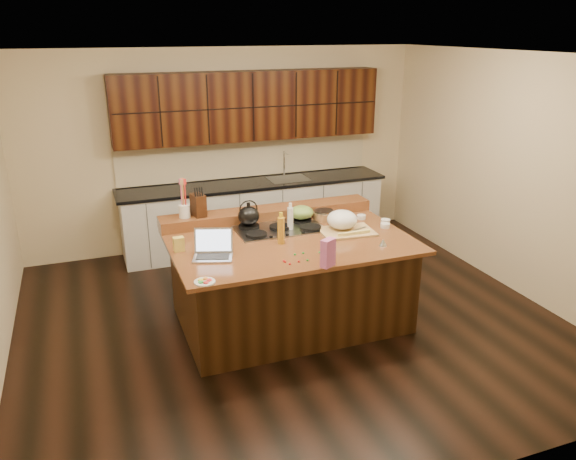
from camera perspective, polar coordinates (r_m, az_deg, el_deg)
name	(u,v)px	position (r m, az deg, el deg)	size (l,w,h in m)	color
room	(290,198)	(5.53, 0.18, 3.25)	(5.52, 5.02, 2.72)	black
island	(290,280)	(5.84, 0.17, -5.10)	(2.40, 1.60, 0.92)	black
back_ledge	(268,213)	(6.27, -2.08, 1.72)	(2.40, 0.30, 0.12)	black
cooktop	(280,228)	(5.93, -0.85, 0.19)	(0.92, 0.52, 0.05)	gray
back_counter	(253,178)	(7.75, -3.57, 5.29)	(3.70, 0.66, 2.40)	silver
kettle	(249,216)	(5.91, -4.02, 1.44)	(0.23, 0.23, 0.20)	black
green_bowl	(302,212)	(6.11, 1.39, 1.80)	(0.26, 0.26, 0.14)	olive
laptop	(213,249)	(5.27, -7.62, -1.97)	(0.43, 0.38, 0.25)	#B7B7BC
oil_bottle	(281,231)	(5.51, -0.71, -0.06)	(0.07, 0.07, 0.27)	#C68B22
vinegar_bottle	(290,219)	(5.87, 0.23, 1.12)	(0.06, 0.06, 0.25)	silver
wooden_tray	(343,222)	(5.88, 5.63, 0.79)	(0.58, 0.46, 0.22)	tan
ramekin_a	(385,221)	(6.21, 9.87, 0.88)	(0.10, 0.10, 0.04)	white
ramekin_b	(385,225)	(6.08, 9.84, 0.46)	(0.10, 0.10, 0.04)	white
ramekin_c	(361,217)	(6.31, 7.45, 1.33)	(0.10, 0.10, 0.04)	white
strainer_bowl	(324,216)	(6.23, 3.66, 1.43)	(0.24, 0.24, 0.09)	#996B3F
kitchen_timer	(383,242)	(5.56, 9.62, -1.24)	(0.08, 0.08, 0.07)	silver
pink_bag	(328,253)	(4.99, 4.08, -2.33)	(0.14, 0.07, 0.26)	#C25B9A
candy_plate	(205,282)	(4.77, -8.46, -5.23)	(0.18, 0.18, 0.01)	white
package_box	(179,244)	(5.44, -11.04, -1.42)	(0.10, 0.07, 0.14)	gold
utensil_crock	(185,211)	(6.02, -10.46, 1.91)	(0.12, 0.12, 0.14)	white
knife_block	(198,205)	(6.03, -9.10, 2.51)	(0.12, 0.19, 0.24)	black
gumdrop_0	(285,262)	(5.11, -0.29, -3.22)	(0.02, 0.02, 0.02)	red
gumdrop_1	(303,253)	(5.30, 1.56, -2.35)	(0.02, 0.02, 0.02)	#198C26
gumdrop_2	(290,264)	(5.06, 0.20, -3.46)	(0.02, 0.02, 0.02)	red
gumdrop_3	(319,252)	(5.32, 3.22, -2.28)	(0.02, 0.02, 0.02)	#198C26
gumdrop_4	(322,253)	(5.29, 3.45, -2.40)	(0.02, 0.02, 0.02)	red
gumdrop_5	(295,254)	(5.26, 0.71, -2.50)	(0.02, 0.02, 0.02)	#198C26
gumdrop_6	(284,261)	(5.12, -0.43, -3.14)	(0.02, 0.02, 0.02)	red
gumdrop_7	(307,260)	(5.14, 1.99, -3.08)	(0.02, 0.02, 0.02)	#198C26
gumdrop_8	(299,261)	(5.11, 1.10, -3.21)	(0.02, 0.02, 0.02)	red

